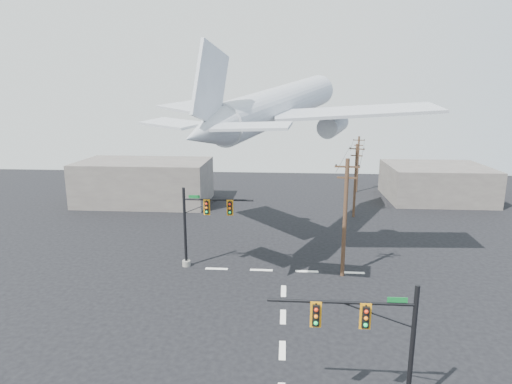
# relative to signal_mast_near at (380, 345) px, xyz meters

# --- Properties ---
(ground) EXTENTS (120.00, 120.00, 0.00)m
(ground) POSITION_rel_signal_mast_near_xyz_m (-4.59, 4.84, -3.65)
(ground) COLOR black
(ground) RESTS_ON ground
(lane_markings) EXTENTS (14.00, 21.20, 0.01)m
(lane_markings) POSITION_rel_signal_mast_near_xyz_m (-4.59, 10.18, -3.64)
(lane_markings) COLOR white
(lane_markings) RESTS_ON ground
(signal_mast_near) EXTENTS (7.16, 0.74, 6.74)m
(signal_mast_near) POSITION_rel_signal_mast_near_xyz_m (0.00, 0.00, 0.00)
(signal_mast_near) COLOR gray
(signal_mast_near) RESTS_ON ground
(signal_mast_far) EXTENTS (6.46, 0.80, 7.26)m
(signal_mast_far) POSITION_rel_signal_mast_near_xyz_m (-12.10, 17.26, 0.22)
(signal_mast_far) COLOR gray
(signal_mast_far) RESTS_ON ground
(utility_pole_a) EXTENTS (2.03, 0.37, 10.13)m
(utility_pole_a) POSITION_rel_signal_mast_near_xyz_m (0.39, 16.17, 1.64)
(utility_pole_a) COLOR #4D3321
(utility_pole_a) RESTS_ON ground
(utility_pole_b) EXTENTS (1.81, 0.72, 9.24)m
(utility_pole_b) POSITION_rel_signal_mast_near_xyz_m (4.06, 34.50, 1.18)
(utility_pole_b) COLOR #4D3321
(utility_pole_b) RESTS_ON ground
(utility_pole_c) EXTENTS (1.80, 0.30, 8.80)m
(utility_pole_c) POSITION_rel_signal_mast_near_xyz_m (6.63, 48.87, 0.95)
(utility_pole_c) COLOR #4D3321
(utility_pole_c) RESTS_ON ground
(power_lines) EXTENTS (7.97, 32.71, 0.65)m
(power_lines) POSITION_rel_signal_mast_near_xyz_m (3.59, 32.51, 5.06)
(power_lines) COLOR black
(airliner) EXTENTS (26.70, 29.19, 8.01)m
(airliner) POSITION_rel_signal_mast_near_xyz_m (-5.13, 22.61, 10.50)
(airliner) COLOR #B2B9BF
(building_left) EXTENTS (18.00, 10.00, 6.00)m
(building_left) POSITION_rel_signal_mast_near_xyz_m (-24.59, 39.84, -0.65)
(building_left) COLOR #68625C
(building_left) RESTS_ON ground
(building_right) EXTENTS (14.00, 12.00, 5.00)m
(building_right) POSITION_rel_signal_mast_near_xyz_m (17.41, 44.84, -1.15)
(building_right) COLOR #68625C
(building_right) RESTS_ON ground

